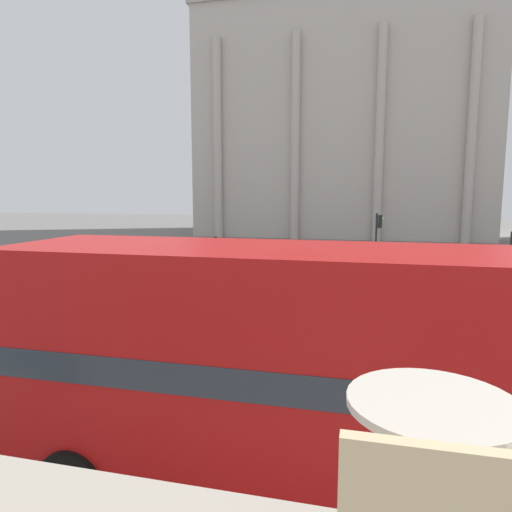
{
  "coord_description": "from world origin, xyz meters",
  "views": [
    {
      "loc": [
        0.5,
        -1.97,
        4.89
      ],
      "look_at": [
        -3.77,
        15.52,
        2.44
      ],
      "focal_mm": 32.0,
      "sensor_mm": 36.0,
      "label": 1
    }
  ],
  "objects_px": {
    "double_decker_bus": "(325,365)",
    "car_maroon": "(469,269)",
    "traffic_light_mid": "(512,262)",
    "pedestrian_white": "(305,270)",
    "pedestrian_yellow": "(200,268)",
    "cafe_dining_table": "(431,452)",
    "plaza_building_left": "(341,126)",
    "traffic_light_near": "(219,280)",
    "traffic_light_far": "(378,238)"
  },
  "relations": [
    {
      "from": "double_decker_bus",
      "to": "car_maroon",
      "type": "relative_size",
      "value": 2.41
    },
    {
      "from": "traffic_light_mid",
      "to": "car_maroon",
      "type": "height_order",
      "value": "traffic_light_mid"
    },
    {
      "from": "double_decker_bus",
      "to": "pedestrian_white",
      "type": "bearing_deg",
      "value": 105.53
    },
    {
      "from": "double_decker_bus",
      "to": "pedestrian_yellow",
      "type": "bearing_deg",
      "value": 123.9
    },
    {
      "from": "car_maroon",
      "to": "double_decker_bus",
      "type": "bearing_deg",
      "value": 72.41
    },
    {
      "from": "cafe_dining_table",
      "to": "plaza_building_left",
      "type": "bearing_deg",
      "value": 93.72
    },
    {
      "from": "plaza_building_left",
      "to": "traffic_light_mid",
      "type": "relative_size",
      "value": 9.61
    },
    {
      "from": "plaza_building_left",
      "to": "car_maroon",
      "type": "height_order",
      "value": "plaza_building_left"
    },
    {
      "from": "car_maroon",
      "to": "plaza_building_left",
      "type": "bearing_deg",
      "value": -74.05
    },
    {
      "from": "traffic_light_near",
      "to": "car_maroon",
      "type": "bearing_deg",
      "value": 56.8
    },
    {
      "from": "cafe_dining_table",
      "to": "traffic_light_far",
      "type": "relative_size",
      "value": 0.19
    },
    {
      "from": "double_decker_bus",
      "to": "traffic_light_near",
      "type": "bearing_deg",
      "value": 129.27
    },
    {
      "from": "traffic_light_far",
      "to": "pedestrian_white",
      "type": "relative_size",
      "value": 2.41
    },
    {
      "from": "pedestrian_white",
      "to": "traffic_light_far",
      "type": "bearing_deg",
      "value": -62.0
    },
    {
      "from": "cafe_dining_table",
      "to": "pedestrian_yellow",
      "type": "distance_m",
      "value": 23.05
    },
    {
      "from": "traffic_light_mid",
      "to": "pedestrian_yellow",
      "type": "distance_m",
      "value": 14.62
    },
    {
      "from": "cafe_dining_table",
      "to": "pedestrian_white",
      "type": "bearing_deg",
      "value": 98.62
    },
    {
      "from": "pedestrian_yellow",
      "to": "pedestrian_white",
      "type": "xyz_separation_m",
      "value": [
        5.54,
        0.92,
        -0.03
      ]
    },
    {
      "from": "traffic_light_near",
      "to": "traffic_light_mid",
      "type": "relative_size",
      "value": 1.07
    },
    {
      "from": "double_decker_bus",
      "to": "traffic_light_mid",
      "type": "relative_size",
      "value": 2.94
    },
    {
      "from": "double_decker_bus",
      "to": "traffic_light_far",
      "type": "bearing_deg",
      "value": 93.53
    },
    {
      "from": "car_maroon",
      "to": "traffic_light_far",
      "type": "bearing_deg",
      "value": 18.18
    },
    {
      "from": "cafe_dining_table",
      "to": "traffic_light_near",
      "type": "height_order",
      "value": "cafe_dining_table"
    },
    {
      "from": "cafe_dining_table",
      "to": "traffic_light_mid",
      "type": "height_order",
      "value": "cafe_dining_table"
    },
    {
      "from": "double_decker_bus",
      "to": "plaza_building_left",
      "type": "bearing_deg",
      "value": 100.17
    },
    {
      "from": "double_decker_bus",
      "to": "car_maroon",
      "type": "height_order",
      "value": "double_decker_bus"
    },
    {
      "from": "double_decker_bus",
      "to": "cafe_dining_table",
      "type": "xyz_separation_m",
      "value": [
        0.8,
        -5.15,
        1.69
      ]
    },
    {
      "from": "double_decker_bus",
      "to": "pedestrian_white",
      "type": "height_order",
      "value": "double_decker_bus"
    },
    {
      "from": "plaza_building_left",
      "to": "traffic_light_near",
      "type": "xyz_separation_m",
      "value": [
        -0.78,
        -44.77,
        -10.56
      ]
    },
    {
      "from": "plaza_building_left",
      "to": "pedestrian_yellow",
      "type": "height_order",
      "value": "plaza_building_left"
    },
    {
      "from": "traffic_light_mid",
      "to": "pedestrian_yellow",
      "type": "bearing_deg",
      "value": 167.54
    },
    {
      "from": "plaza_building_left",
      "to": "traffic_light_mid",
      "type": "distance_m",
      "value": 40.19
    },
    {
      "from": "car_maroon",
      "to": "cafe_dining_table",
      "type": "bearing_deg",
      "value": 77.3
    },
    {
      "from": "cafe_dining_table",
      "to": "traffic_light_near",
      "type": "xyz_separation_m",
      "value": [
        -4.39,
        10.83,
        -1.58
      ]
    },
    {
      "from": "traffic_light_far",
      "to": "pedestrian_white",
      "type": "height_order",
      "value": "traffic_light_far"
    },
    {
      "from": "plaza_building_left",
      "to": "cafe_dining_table",
      "type": "bearing_deg",
      "value": -86.28
    },
    {
      "from": "traffic_light_far",
      "to": "pedestrian_yellow",
      "type": "bearing_deg",
      "value": -162.0
    },
    {
      "from": "car_maroon",
      "to": "pedestrian_yellow",
      "type": "bearing_deg",
      "value": 17.5
    },
    {
      "from": "traffic_light_near",
      "to": "pedestrian_white",
      "type": "relative_size",
      "value": 2.29
    },
    {
      "from": "traffic_light_far",
      "to": "car_maroon",
      "type": "distance_m",
      "value": 5.65
    },
    {
      "from": "plaza_building_left",
      "to": "traffic_light_mid",
      "type": "xyz_separation_m",
      "value": [
        8.95,
        -37.69,
        -10.71
      ]
    },
    {
      "from": "traffic_light_far",
      "to": "pedestrian_white",
      "type": "xyz_separation_m",
      "value": [
        -3.67,
        -2.07,
        -1.6
      ]
    },
    {
      "from": "cafe_dining_table",
      "to": "plaza_building_left",
      "type": "distance_m",
      "value": 56.43
    },
    {
      "from": "double_decker_bus",
      "to": "cafe_dining_table",
      "type": "bearing_deg",
      "value": -74.19
    },
    {
      "from": "pedestrian_yellow",
      "to": "plaza_building_left",
      "type": "bearing_deg",
      "value": 165.67
    },
    {
      "from": "pedestrian_yellow",
      "to": "double_decker_bus",
      "type": "bearing_deg",
      "value": 21.26
    },
    {
      "from": "cafe_dining_table",
      "to": "pedestrian_white",
      "type": "height_order",
      "value": "cafe_dining_table"
    },
    {
      "from": "car_maroon",
      "to": "pedestrian_white",
      "type": "xyz_separation_m",
      "value": [
        -8.73,
        -3.82,
        0.21
      ]
    },
    {
      "from": "traffic_light_mid",
      "to": "pedestrian_yellow",
      "type": "height_order",
      "value": "traffic_light_mid"
    },
    {
      "from": "traffic_light_far",
      "to": "car_maroon",
      "type": "height_order",
      "value": "traffic_light_far"
    }
  ]
}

